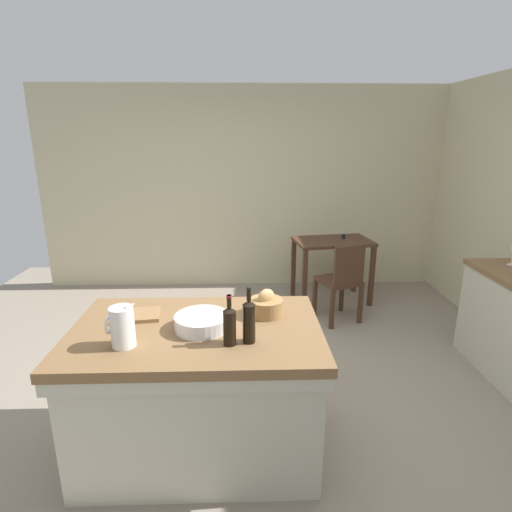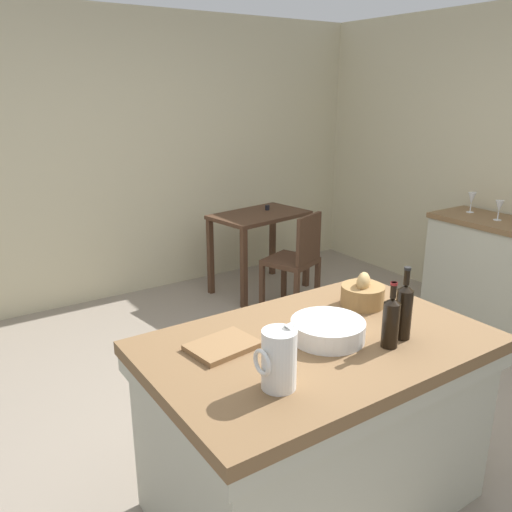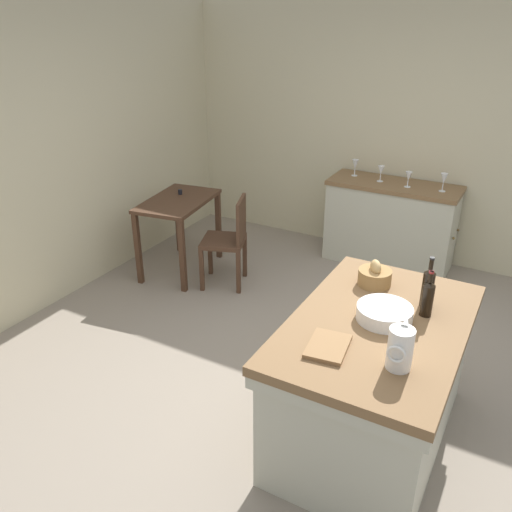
% 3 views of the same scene
% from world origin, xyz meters
% --- Properties ---
extents(ground_plane, '(6.76, 6.76, 0.00)m').
position_xyz_m(ground_plane, '(0.00, 0.00, 0.00)').
color(ground_plane, gray).
extents(wall_back, '(5.32, 0.12, 2.60)m').
position_xyz_m(wall_back, '(0.00, 2.60, 1.30)').
color(wall_back, beige).
rests_on(wall_back, ground).
extents(island_table, '(1.51, 0.97, 0.87)m').
position_xyz_m(island_table, '(-0.33, -0.57, 0.47)').
color(island_table, brown).
rests_on(island_table, ground).
extents(side_cabinet, '(0.52, 1.34, 0.89)m').
position_xyz_m(side_cabinet, '(2.26, 0.07, 0.45)').
color(side_cabinet, brown).
rests_on(side_cabinet, ground).
extents(writing_desk, '(0.97, 0.69, 0.83)m').
position_xyz_m(writing_desk, '(1.04, 1.91, 0.65)').
color(writing_desk, '#472D1E').
rests_on(writing_desk, ground).
extents(wooden_chair, '(0.51, 0.51, 0.90)m').
position_xyz_m(wooden_chair, '(1.02, 1.30, 0.49)').
color(wooden_chair, '#472D1E').
rests_on(wooden_chair, ground).
extents(pitcher, '(0.17, 0.13, 0.27)m').
position_xyz_m(pitcher, '(-0.70, -0.79, 0.98)').
color(pitcher, white).
rests_on(pitcher, island_table).
extents(wash_bowl, '(0.33, 0.33, 0.09)m').
position_xyz_m(wash_bowl, '(-0.29, -0.59, 0.91)').
color(wash_bowl, white).
rests_on(wash_bowl, island_table).
extents(bread_basket, '(0.22, 0.22, 0.18)m').
position_xyz_m(bread_basket, '(0.10, -0.40, 0.93)').
color(bread_basket, olive).
rests_on(bread_basket, island_table).
extents(cutting_board, '(0.31, 0.24, 0.02)m').
position_xyz_m(cutting_board, '(-0.72, -0.41, 0.88)').
color(cutting_board, olive).
rests_on(cutting_board, island_table).
extents(wine_bottle_dark, '(0.07, 0.07, 0.33)m').
position_xyz_m(wine_bottle_dark, '(-0.01, -0.76, 1.00)').
color(wine_bottle_dark, black).
rests_on(wine_bottle_dark, island_table).
extents(wine_bottle_amber, '(0.07, 0.07, 0.29)m').
position_xyz_m(wine_bottle_amber, '(-0.12, -0.79, 0.99)').
color(wine_bottle_amber, black).
rests_on(wine_bottle_amber, island_table).
extents(wine_glass_middle, '(0.07, 0.07, 0.16)m').
position_xyz_m(wine_glass_middle, '(2.25, 0.23, 1.00)').
color(wine_glass_middle, white).
rests_on(wine_glass_middle, side_cabinet).
extents(wine_glass_right, '(0.07, 0.07, 0.17)m').
position_xyz_m(wine_glass_right, '(2.32, 0.53, 1.01)').
color(wine_glass_right, white).
rests_on(wine_glass_right, side_cabinet).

